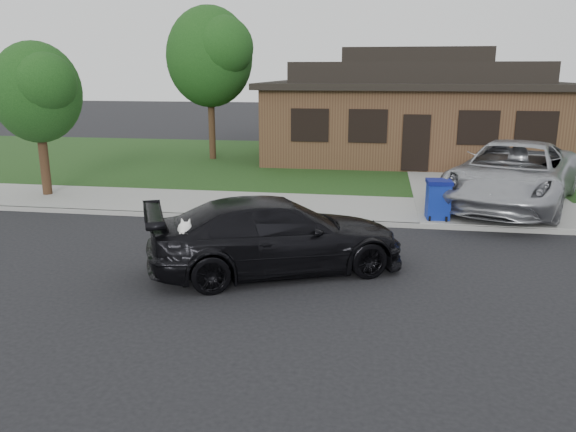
# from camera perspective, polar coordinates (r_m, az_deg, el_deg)

# --- Properties ---
(ground) EXTENTS (120.00, 120.00, 0.00)m
(ground) POSITION_cam_1_polar(r_m,az_deg,el_deg) (11.48, -4.74, -5.09)
(ground) COLOR black
(ground) RESTS_ON ground
(sidewalk) EXTENTS (60.00, 3.00, 0.12)m
(sidewalk) POSITION_cam_1_polar(r_m,az_deg,el_deg) (16.16, -0.48, 0.99)
(sidewalk) COLOR gray
(sidewalk) RESTS_ON ground
(curb) EXTENTS (60.00, 0.12, 0.12)m
(curb) POSITION_cam_1_polar(r_m,az_deg,el_deg) (14.73, -1.47, -0.36)
(curb) COLOR gray
(curb) RESTS_ON ground
(lawn) EXTENTS (60.00, 13.00, 0.13)m
(lawn) POSITION_cam_1_polar(r_m,az_deg,el_deg) (23.93, 2.79, 5.44)
(lawn) COLOR #193814
(lawn) RESTS_ON ground
(driveway) EXTENTS (4.50, 13.00, 0.14)m
(driveway) POSITION_cam_1_polar(r_m,az_deg,el_deg) (21.09, 18.26, 3.49)
(driveway) COLOR gray
(driveway) RESTS_ON ground
(sedan) EXTENTS (5.41, 3.93, 1.46)m
(sedan) POSITION_cam_1_polar(r_m,az_deg,el_deg) (10.97, -1.15, -1.97)
(sedan) COLOR black
(sedan) RESTS_ON ground
(minivan) EXTENTS (5.08, 7.01, 1.77)m
(minivan) POSITION_cam_1_polar(r_m,az_deg,el_deg) (17.10, 21.91, 4.00)
(minivan) COLOR #A7A9AF
(minivan) RESTS_ON driveway
(recycling_bin) EXTENTS (0.65, 0.68, 1.03)m
(recycling_bin) POSITION_cam_1_polar(r_m,az_deg,el_deg) (14.93, 15.00, 1.64)
(recycling_bin) COLOR navy
(recycling_bin) RESTS_ON sidewalk
(house) EXTENTS (12.60, 8.60, 4.65)m
(house) POSITION_cam_1_polar(r_m,az_deg,el_deg) (25.56, 12.47, 10.37)
(house) COLOR #422B1C
(house) RESTS_ON ground
(tree_0) EXTENTS (3.78, 3.60, 6.34)m
(tree_0) POSITION_cam_1_polar(r_m,az_deg,el_deg) (24.39, -7.69, 15.91)
(tree_0) COLOR #332114
(tree_0) RESTS_ON ground
(tree_2) EXTENTS (2.73, 2.60, 4.59)m
(tree_2) POSITION_cam_1_polar(r_m,az_deg,el_deg) (18.56, -24.02, 11.54)
(tree_2) COLOR #332114
(tree_2) RESTS_ON ground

